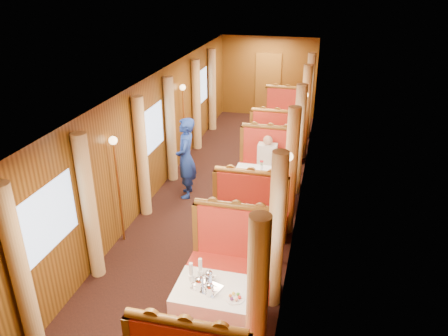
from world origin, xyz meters
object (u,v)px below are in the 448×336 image
(passenger, at_px, (267,157))
(teapot_left, at_px, (200,285))
(steward, at_px, (186,158))
(banquette_far_fwd, at_px, (276,143))
(table_near, at_px, (216,312))
(banquette_far_aft, at_px, (285,118))
(banquette_mid_fwd, at_px, (251,212))
(banquette_mid_aft, at_px, (268,167))
(tea_tray, at_px, (207,287))
(table_far, at_px, (281,131))
(teapot_right, at_px, (210,291))
(teapot_back, at_px, (209,278))
(rose_vase_mid, at_px, (262,164))
(banquette_near_aft, at_px, (233,262))
(table_mid, at_px, (260,189))
(fruit_plate, at_px, (235,298))
(rose_vase_far, at_px, (283,112))

(passenger, bearing_deg, teapot_left, -92.53)
(steward, bearing_deg, banquette_far_fwd, 134.13)
(table_near, bearing_deg, banquette_far_aft, 90.00)
(banquette_mid_fwd, height_order, banquette_far_aft, same)
(banquette_mid_aft, height_order, tea_tray, banquette_mid_aft)
(table_far, xyz_separation_m, teapot_right, (-0.05, -7.14, 0.44))
(banquette_far_fwd, relative_size, teapot_back, 8.03)
(banquette_mid_fwd, distance_m, rose_vase_mid, 1.15)
(rose_vase_mid, bearing_deg, banquette_near_aft, -90.08)
(teapot_left, bearing_deg, rose_vase_mid, 70.21)
(table_mid, height_order, banquette_mid_aft, banquette_mid_aft)
(banquette_far_fwd, height_order, fruit_plate, banquette_far_fwd)
(banquette_far_aft, relative_size, teapot_right, 7.91)
(banquette_mid_fwd, xyz_separation_m, steward, (-1.57, 1.11, 0.43))
(fruit_plate, distance_m, steward, 4.15)
(banquette_near_aft, xyz_separation_m, teapot_right, (-0.05, -1.15, 0.40))
(table_far, relative_size, banquette_far_aft, 0.78)
(teapot_left, relative_size, teapot_right, 1.10)
(teapot_left, bearing_deg, rose_vase_far, 71.67)
(banquette_near_aft, relative_size, banquette_mid_fwd, 1.00)
(tea_tray, xyz_separation_m, teapot_left, (-0.08, -0.06, 0.07))
(table_far, distance_m, banquette_far_aft, 1.02)
(banquette_mid_fwd, height_order, teapot_right, banquette_mid_fwd)
(banquette_far_aft, relative_size, tea_tray, 3.94)
(rose_vase_mid, bearing_deg, banquette_mid_aft, 90.20)
(tea_tray, bearing_deg, rose_vase_far, 88.95)
(banquette_mid_fwd, distance_m, banquette_far_aft, 5.53)
(fruit_plate, relative_size, steward, 0.13)
(banquette_mid_fwd, bearing_deg, teapot_right, -91.01)
(rose_vase_far, bearing_deg, banquette_far_fwd, -90.73)
(banquette_far_fwd, distance_m, passenger, 1.72)
(table_far, relative_size, teapot_left, 5.63)
(banquette_near_aft, relative_size, passenger, 1.76)
(banquette_near_aft, bearing_deg, table_mid, 90.00)
(steward, bearing_deg, teapot_back, 9.92)
(table_far, bearing_deg, teapot_back, -91.02)
(rose_vase_mid, relative_size, rose_vase_far, 1.00)
(rose_vase_far, bearing_deg, rose_vase_mid, -90.15)
(table_near, bearing_deg, rose_vase_mid, 89.94)
(banquette_far_fwd, distance_m, teapot_right, 6.14)
(banquette_near_aft, relative_size, teapot_right, 7.91)
(table_mid, xyz_separation_m, teapot_left, (-0.19, -3.57, 0.45))
(teapot_left, bearing_deg, banquette_far_aft, 71.97)
(tea_tray, bearing_deg, banquette_mid_aft, 88.54)
(banquette_mid_aft, bearing_deg, teapot_back, -91.59)
(table_far, distance_m, rose_vase_far, 0.55)
(table_near, distance_m, teapot_right, 0.47)
(banquette_mid_fwd, bearing_deg, tea_tray, -92.64)
(table_mid, xyz_separation_m, tea_tray, (-0.12, -3.51, 0.38))
(fruit_plate, bearing_deg, teapot_right, -178.01)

